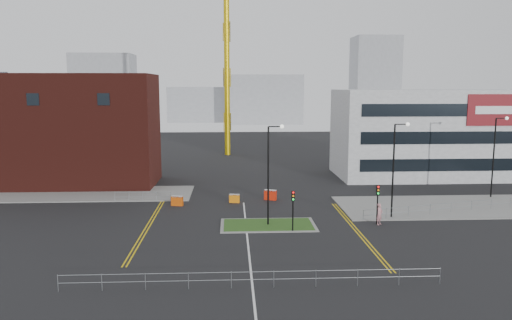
{
  "coord_description": "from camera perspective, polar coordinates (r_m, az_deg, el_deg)",
  "views": [
    {
      "loc": [
        -1.25,
        -35.75,
        12.6
      ],
      "look_at": [
        1.24,
        14.84,
        5.0
      ],
      "focal_mm": 35.0,
      "sensor_mm": 36.0,
      "label": 1
    }
  ],
  "objects": [
    {
      "name": "island_kerb",
      "position": [
        45.63,
        1.39,
        -7.45
      ],
      "size": [
        8.6,
        4.6,
        0.08
      ],
      "primitive_type": "cube",
      "color": "slate",
      "rests_on": "ground"
    },
    {
      "name": "barrier_left",
      "position": [
        53.45,
        -9.01,
        -4.59
      ],
      "size": [
        1.3,
        0.73,
        1.04
      ],
      "color": "#D54E0B",
      "rests_on": "ground"
    },
    {
      "name": "skyline_b",
      "position": [
        166.19,
        1.07,
        6.95
      ],
      "size": [
        24.0,
        12.0,
        16.0
      ],
      "primitive_type": "cube",
      "color": "gray",
      "rests_on": "ground"
    },
    {
      "name": "skyline_c",
      "position": [
        167.28,
        13.39,
        8.79
      ],
      "size": [
        14.0,
        12.0,
        28.0
      ],
      "primitive_type": "cube",
      "color": "gray",
      "rests_on": "ground"
    },
    {
      "name": "streetlamp_right_near",
      "position": [
        48.83,
        15.68,
        -0.25
      ],
      "size": [
        1.46,
        0.36,
        9.18
      ],
      "color": "black",
      "rests_on": "ground"
    },
    {
      "name": "yellow_right_b",
      "position": [
        44.99,
        11.63,
        -7.91
      ],
      "size": [
        0.12,
        20.0,
        0.01
      ],
      "primitive_type": "cube",
      "color": "gold",
      "rests_on": "ground"
    },
    {
      "name": "pavement_left",
      "position": [
        62.0,
        -20.4,
        -3.68
      ],
      "size": [
        28.0,
        8.0,
        0.12
      ],
      "primitive_type": "cube",
      "color": "slate",
      "rests_on": "ground"
    },
    {
      "name": "traffic_light_right",
      "position": [
        46.78,
        13.74,
        -4.1
      ],
      "size": [
        0.28,
        0.33,
        3.65
      ],
      "color": "black",
      "rests_on": "ground"
    },
    {
      "name": "pedestrian",
      "position": [
        47.05,
        13.94,
        -6.01
      ],
      "size": [
        0.85,
        0.84,
        1.97
      ],
      "primitive_type": "imported",
      "rotation": [
        0.0,
        0.0,
        0.77
      ],
      "color": "#CF868D",
      "rests_on": "ground"
    },
    {
      "name": "railing_front",
      "position": [
        32.04,
        -0.39,
        -13.11
      ],
      "size": [
        24.05,
        0.05,
        1.1
      ],
      "color": "gray",
      "rests_on": "ground"
    },
    {
      "name": "barrier_mid",
      "position": [
        55.43,
        1.65,
        -3.96
      ],
      "size": [
        1.42,
        0.92,
        1.13
      ],
      "color": "red",
      "rests_on": "ground"
    },
    {
      "name": "railing_right",
      "position": [
        53.34,
        21.41,
        -4.87
      ],
      "size": [
        19.05,
        5.05,
        1.1
      ],
      "color": "gray",
      "rests_on": "ground"
    },
    {
      "name": "brick_building",
      "position": [
        67.59,
        -21.59,
        3.06
      ],
      "size": [
        24.2,
        10.07,
        14.24
      ],
      "color": "#4A1812",
      "rests_on": "ground"
    },
    {
      "name": "yellow_left_b",
      "position": [
        48.03,
        -11.72,
        -6.85
      ],
      "size": [
        0.12,
        24.0,
        0.01
      ],
      "primitive_type": "cube",
      "color": "gold",
      "rests_on": "ground"
    },
    {
      "name": "ground",
      "position": [
        37.93,
        -0.78,
        -10.87
      ],
      "size": [
        200.0,
        200.0,
        0.0
      ],
      "primitive_type": "plane",
      "color": "black",
      "rests_on": "ground"
    },
    {
      "name": "pavement_right",
      "position": [
        56.33,
        21.73,
        -4.95
      ],
      "size": [
        24.0,
        10.0,
        0.12
      ],
      "primitive_type": "cube",
      "color": "slate",
      "rests_on": "ground"
    },
    {
      "name": "yellow_left_a",
      "position": [
        48.08,
        -12.08,
        -6.85
      ],
      "size": [
        0.12,
        24.0,
        0.01
      ],
      "primitive_type": "cube",
      "color": "gold",
      "rests_on": "ground"
    },
    {
      "name": "skyline_d",
      "position": [
        176.0,
        -5.05,
        6.35
      ],
      "size": [
        30.0,
        12.0,
        12.0
      ],
      "primitive_type": "cube",
      "color": "gray",
      "rests_on": "ground"
    },
    {
      "name": "skyline_a",
      "position": [
        160.51,
        -16.94,
        7.6
      ],
      "size": [
        18.0,
        12.0,
        22.0
      ],
      "primitive_type": "cube",
      "color": "gray",
      "rests_on": "ground"
    },
    {
      "name": "barrier_right",
      "position": [
        54.2,
        -2.49,
        -4.37
      ],
      "size": [
        1.15,
        0.54,
        0.94
      ],
      "color": "orange",
      "rests_on": "ground"
    },
    {
      "name": "office_block",
      "position": [
        73.3,
        19.05,
        2.91
      ],
      "size": [
        25.0,
        12.2,
        12.0
      ],
      "color": "#A5A7A9",
      "rests_on": "ground"
    },
    {
      "name": "centre_line",
      "position": [
        39.82,
        -0.89,
        -9.91
      ],
      "size": [
        0.15,
        30.0,
        0.01
      ],
      "primitive_type": "cube",
      "color": "silver",
      "rests_on": "ground"
    },
    {
      "name": "yellow_right_a",
      "position": [
        44.92,
        11.26,
        -7.92
      ],
      "size": [
        0.12,
        20.0,
        0.01
      ],
      "primitive_type": "cube",
      "color": "gold",
      "rests_on": "ground"
    },
    {
      "name": "railing_left",
      "position": [
        55.9,
        -12.83,
        -3.93
      ],
      "size": [
        6.05,
        0.05,
        1.1
      ],
      "color": "gray",
      "rests_on": "ground"
    },
    {
      "name": "grass_island",
      "position": [
        45.63,
        1.39,
        -7.42
      ],
      "size": [
        8.0,
        4.0,
        0.12
      ],
      "primitive_type": "cube",
      "color": "#204717",
      "rests_on": "ground"
    },
    {
      "name": "traffic_light_island",
      "position": [
        43.24,
        4.25,
        -4.91
      ],
      "size": [
        0.28,
        0.33,
        3.65
      ],
      "color": "black",
      "rests_on": "ground"
    },
    {
      "name": "streetlamp_right_far",
      "position": [
        61.72,
        25.73,
        1.0
      ],
      "size": [
        1.46,
        0.36,
        9.18
      ],
      "color": "black",
      "rests_on": "ground"
    },
    {
      "name": "streetlamp_island",
      "position": [
        44.47,
        1.69,
        -0.77
      ],
      "size": [
        1.46,
        0.36,
        9.18
      ],
      "color": "black",
      "rests_on": "ground"
    }
  ]
}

